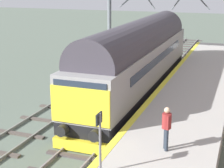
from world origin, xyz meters
name	(u,v)px	position (x,y,z in m)	size (l,w,h in m)	color
ground_plane	(102,130)	(0.00, 0.00, 0.00)	(140.00, 140.00, 0.00)	#566255
track_main	(102,129)	(0.00, 0.00, 0.06)	(2.50, 60.00, 0.15)	slate
track_adjacent_west	(42,120)	(-3.36, 0.00, 0.06)	(2.50, 60.00, 0.15)	slate
station_platform	(176,130)	(3.60, 0.00, 0.50)	(4.00, 44.00, 1.01)	#ACA9A2
diesel_locomotive	(139,56)	(0.00, 6.12, 2.48)	(2.74, 17.56, 4.68)	black
platform_number_sign	(100,134)	(2.11, -5.44, 2.35)	(0.10, 0.44, 2.02)	slate
waiting_passenger	(167,125)	(3.75, -3.10, 1.99)	(0.45, 0.47, 1.64)	#272F39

